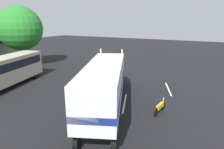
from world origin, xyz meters
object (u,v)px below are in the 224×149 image
(person_bystander, at_px, (81,85))
(motorcycle, at_px, (160,107))
(parked_bus, at_px, (3,70))
(tree_left, at_px, (20,28))
(semi_truck, at_px, (106,81))

(person_bystander, relative_size, motorcycle, 0.77)
(parked_bus, bearing_deg, tree_left, 41.23)
(person_bystander, height_order, motorcycle, person_bystander)
(person_bystander, relative_size, tree_left, 0.17)
(person_bystander, height_order, parked_bus, parked_bus)
(semi_truck, relative_size, motorcycle, 6.65)
(person_bystander, bearing_deg, parked_bus, 105.88)
(person_bystander, xyz_separation_m, tree_left, (5.84, 15.94, 5.22))
(person_bystander, xyz_separation_m, motorcycle, (-0.51, -8.38, -0.41))
(parked_bus, bearing_deg, motorcycle, -83.45)
(person_bystander, relative_size, parked_bus, 0.14)
(motorcycle, bearing_deg, semi_truck, 109.58)
(motorcycle, xyz_separation_m, tree_left, (6.35, 24.32, 5.63))
(parked_bus, xyz_separation_m, motorcycle, (1.95, -17.04, -1.58))
(person_bystander, distance_m, tree_left, 17.76)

